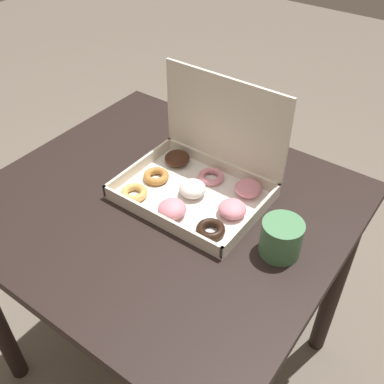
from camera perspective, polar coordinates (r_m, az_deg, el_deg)
ground_plane at (r=1.78m, az=-2.55°, el=-20.17°), size 8.00×8.00×0.00m
dining_table at (r=1.26m, az=-3.40°, el=-5.49°), size 0.92×0.83×0.78m
donut_box at (r=1.17m, az=1.19°, el=2.17°), size 0.37×0.29×0.28m
coffee_mug at (r=1.03m, az=11.28°, el=-5.69°), size 0.09×0.09×0.09m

